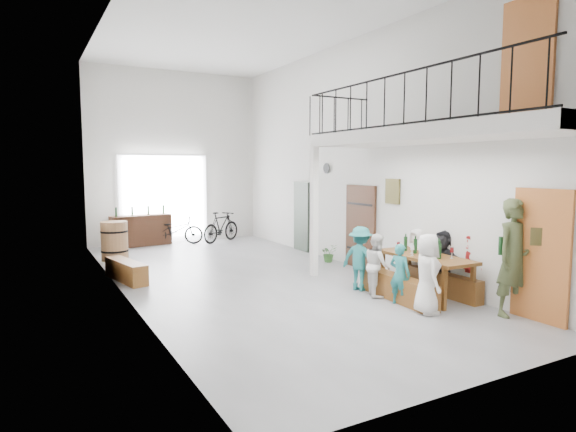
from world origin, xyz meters
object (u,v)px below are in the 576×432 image
serving_counter (141,230)px  host_standing (514,258)px  tasting_table (425,260)px  side_bench (126,271)px  oak_barrel (114,241)px  bench_inner (397,288)px  bicycle_near (175,230)px

serving_counter → host_standing: (3.81, -10.17, 0.49)m
tasting_table → side_bench: size_ratio=1.28×
tasting_table → oak_barrel: 7.95m
tasting_table → serving_counter: serving_counter is taller
bench_inner → side_bench: bench_inner is taller
serving_counter → tasting_table: bearing=-76.9°
tasting_table → bicycle_near: 8.72m
serving_counter → oak_barrel: bearing=-126.8°
tasting_table → serving_counter: size_ratio=1.10×
bench_inner → host_standing: host_standing is taller
serving_counter → bicycle_near: 1.04m
bench_inner → oak_barrel: size_ratio=1.93×
tasting_table → bicycle_near: (-2.40, 8.38, -0.26)m
host_standing → bicycle_near: (-2.80, 9.94, -0.51)m
side_bench → host_standing: size_ratio=0.81×
tasting_table → side_bench: tasting_table is taller
oak_barrel → host_standing: bearing=-58.7°
tasting_table → oak_barrel: bearing=126.9°
tasting_table → serving_counter: bearing=113.9°
oak_barrel → host_standing: size_ratio=0.53×
side_bench → bicycle_near: size_ratio=0.91×
tasting_table → serving_counter: 9.26m
tasting_table → oak_barrel: size_ratio=1.94×
side_bench → oak_barrel: size_ratio=1.52×
side_bench → host_standing: bearing=-47.5°
host_standing → bicycle_near: 10.34m
oak_barrel → bicycle_near: size_ratio=0.60×
oak_barrel → serving_counter: (1.11, 2.06, -0.03)m
oak_barrel → serving_counter: oak_barrel is taller
bench_inner → side_bench: 5.66m
tasting_table → host_standing: (0.40, -1.56, 0.26)m
tasting_table → bench_inner: 0.78m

